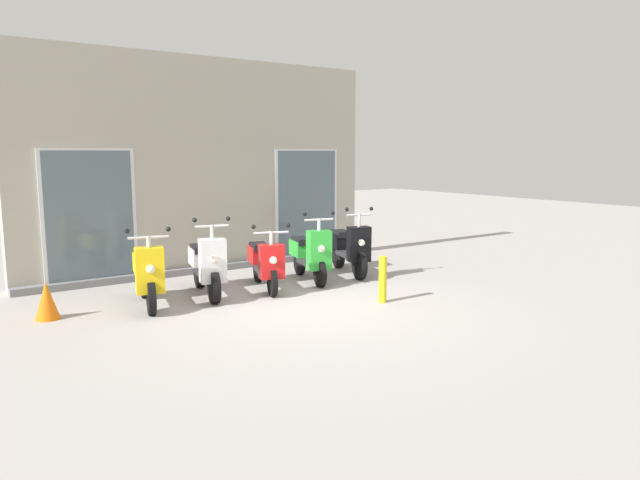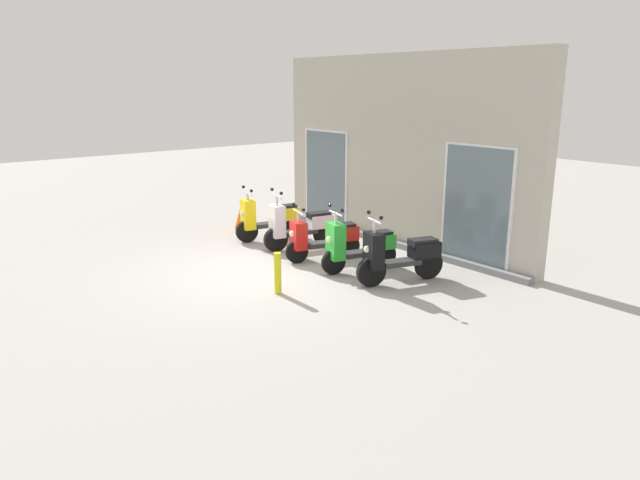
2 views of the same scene
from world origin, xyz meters
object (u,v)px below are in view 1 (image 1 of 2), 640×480
Objects in this scene: scooter_yellow at (147,273)px; scooter_red at (265,261)px; traffic_cone at (47,300)px; scooter_black at (349,248)px; scooter_green at (310,253)px; curb_bollard at (383,279)px; scooter_white at (206,265)px.

scooter_yellow is 1.95m from scooter_red.
scooter_yellow reaches higher than traffic_cone.
scooter_yellow is at bearing -177.89° from scooter_black.
scooter_green reaches higher than curb_bollard.
scooter_white reaches higher than scooter_green.
scooter_green reaches higher than traffic_cone.
scooter_white is at bearing 6.79° from scooter_yellow.
scooter_red is at bearing -174.95° from scooter_black.
scooter_green is (0.94, 0.06, 0.03)m from scooter_red.
scooter_white is at bearing -0.13° from traffic_cone.
scooter_red is 1.00× the size of scooter_green.
scooter_white is 2.76m from curb_bollard.
scooter_yellow is 3.84m from scooter_black.
scooter_black is (2.85, 0.02, 0.01)m from scooter_white.
traffic_cone is at bearing -179.79° from scooter_black.
scooter_yellow is at bearing 148.54° from curb_bollard.
curb_bollard is at bearing -88.03° from scooter_green.
curb_bollard is (1.97, -1.92, -0.14)m from scooter_white.
traffic_cone is at bearing 155.80° from curb_bollard.
traffic_cone is (-2.32, 0.01, -0.23)m from scooter_white.
scooter_yellow is 0.94× the size of scooter_black.
scooter_red is at bearing 119.42° from curb_bollard.
scooter_yellow is at bearing -173.21° from scooter_white.
traffic_cone is at bearing 177.43° from scooter_red.
curb_bollard is (-0.88, -1.95, -0.14)m from scooter_black.
scooter_green is 2.14× the size of curb_bollard.
scooter_yellow is 2.89m from scooter_green.
scooter_black is at bearing 2.11° from scooter_yellow.
scooter_green is 0.95m from scooter_black.
scooter_green is (1.91, -0.08, 0.01)m from scooter_white.
scooter_green is at bearing 91.97° from curb_bollard.
scooter_green is 4.24m from traffic_cone.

